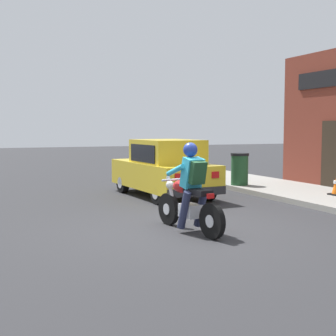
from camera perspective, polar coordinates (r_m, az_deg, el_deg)
The scene contains 5 objects.
ground_plane at distance 8.79m, azimuth 2.47°, elevation -7.45°, with size 80.00×80.00×0.00m, color #2B2B2D.
sidewalk_curb at distance 13.91m, azimuth 15.23°, elevation -2.77°, with size 2.60×22.00×0.14m, color gray.
motorcycle_with_rider at distance 8.46m, azimuth 2.66°, elevation -3.27°, with size 0.64×2.02×1.62m.
car_hatchback at distance 12.79m, azimuth -0.48°, elevation -0.12°, with size 1.83×3.86×1.57m.
trash_bin at distance 14.50m, azimuth 8.72°, elevation -0.10°, with size 0.56×0.56×0.98m.
Camera 1 is at (-3.81, -7.69, 1.87)m, focal length 50.00 mm.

